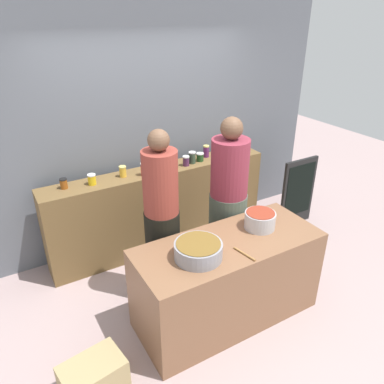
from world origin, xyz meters
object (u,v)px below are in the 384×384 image
at_px(wooden_spoon, 245,254).
at_px(preserve_jar_4, 159,163).
at_px(preserve_jar_0, 64,184).
at_px(preserve_jar_10, 229,147).
at_px(cook_with_tongs, 162,228).
at_px(cooking_pot_center, 260,220).
at_px(chalkboard_sign, 298,192).
at_px(preserve_jar_7, 192,157).
at_px(preserve_jar_1, 92,179).
at_px(preserve_jar_9, 206,151).
at_px(cook_in_cap, 228,208).
at_px(preserve_jar_8, 200,157).
at_px(preserve_jar_5, 173,164).
at_px(preserve_jar_6, 186,161).
at_px(preserve_jar_2, 123,171).
at_px(bread_crate, 93,377).
at_px(preserve_jar_3, 144,169).
at_px(cooking_pot_left, 198,250).

bearing_deg(wooden_spoon, preserve_jar_4, 89.41).
height_order(preserve_jar_0, wooden_spoon, preserve_jar_0).
distance_m(preserve_jar_10, cook_with_tongs, 1.68).
height_order(cooking_pot_center, chalkboard_sign, cooking_pot_center).
relative_size(preserve_jar_7, wooden_spoon, 0.60).
xyz_separation_m(preserve_jar_1, preserve_jar_10, (1.79, 0.06, 0.01)).
xyz_separation_m(preserve_jar_9, cook_in_cap, (-0.29, -0.90, -0.29)).
height_order(cooking_pot_center, cook_in_cap, cook_in_cap).
bearing_deg(preserve_jar_8, cook_in_cap, -100.76).
distance_m(preserve_jar_4, cook_in_cap, 0.99).
distance_m(preserve_jar_0, chalkboard_sign, 2.95).
bearing_deg(cook_in_cap, preserve_jar_5, 106.74).
height_order(preserve_jar_1, preserve_jar_6, preserve_jar_6).
xyz_separation_m(preserve_jar_1, chalkboard_sign, (2.57, -0.46, -0.60)).
distance_m(preserve_jar_1, preserve_jar_2, 0.35).
xyz_separation_m(preserve_jar_5, cook_with_tongs, (-0.53, -0.79, -0.26)).
relative_size(preserve_jar_5, chalkboard_sign, 0.11).
height_order(preserve_jar_8, preserve_jar_10, preserve_jar_10).
height_order(preserve_jar_8, bread_crate, preserve_jar_8).
height_order(preserve_jar_0, preserve_jar_9, preserve_jar_9).
height_order(preserve_jar_1, preserve_jar_10, preserve_jar_10).
height_order(preserve_jar_6, bread_crate, preserve_jar_6).
xyz_separation_m(preserve_jar_3, preserve_jar_4, (0.24, 0.12, -0.02)).
relative_size(preserve_jar_9, bread_crate, 0.31).
xyz_separation_m(preserve_jar_5, preserve_jar_10, (0.86, 0.11, 0.01)).
bearing_deg(preserve_jar_8, preserve_jar_7, -173.97).
bearing_deg(preserve_jar_3, wooden_spoon, -81.93).
bearing_deg(preserve_jar_2, preserve_jar_0, 177.53).
distance_m(preserve_jar_7, cook_in_cap, 0.86).
height_order(cook_with_tongs, cook_in_cap, cook_with_tongs).
xyz_separation_m(preserve_jar_8, preserve_jar_9, (0.14, 0.08, 0.02)).
height_order(cook_with_tongs, chalkboard_sign, cook_with_tongs).
bearing_deg(cook_with_tongs, cooking_pot_center, -32.93).
height_order(preserve_jar_9, bread_crate, preserve_jar_9).
xyz_separation_m(preserve_jar_6, chalkboard_sign, (1.47, -0.41, -0.60)).
distance_m(preserve_jar_1, cooking_pot_center, 1.77).
xyz_separation_m(preserve_jar_10, wooden_spoon, (-1.01, -1.66, -0.23)).
relative_size(preserve_jar_5, wooden_spoon, 0.44).
bearing_deg(bread_crate, preserve_jar_6, 41.67).
bearing_deg(bread_crate, cooking_pot_left, 4.79).
height_order(cooking_pot_center, cook_with_tongs, cook_with_tongs).
xyz_separation_m(cooking_pot_left, bread_crate, (-0.99, -0.08, -0.78)).
bearing_deg(cook_in_cap, wooden_spoon, -115.96).
bearing_deg(preserve_jar_2, preserve_jar_8, -1.74).
bearing_deg(chalkboard_sign, cooking_pot_center, -148.37).
distance_m(preserve_jar_2, cook_with_tongs, 0.90).
bearing_deg(preserve_jar_1, cook_with_tongs, -64.71).
height_order(preserve_jar_7, preserve_jar_9, preserve_jar_9).
distance_m(preserve_jar_4, preserve_jar_9, 0.65).
distance_m(preserve_jar_0, preserve_jar_7, 1.48).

